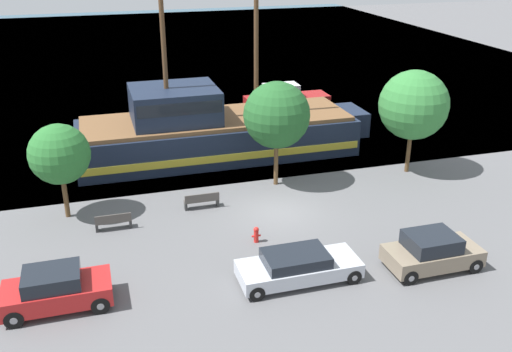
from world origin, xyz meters
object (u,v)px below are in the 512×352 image
object	(u,v)px
parked_car_curb_rear	(432,252)
bench_promenade_east	(202,200)
parked_car_curb_mid	(298,266)
fire_hydrant	(256,234)
bench_promenade_west	(113,221)
moored_boat_dockside	(286,99)
pirate_ship	(212,131)
parked_car_curb_front	(56,290)

from	to	relation	value
parked_car_curb_rear	bench_promenade_east	bearing A→B (deg)	134.45
parked_car_curb_mid	fire_hydrant	bearing A→B (deg)	102.02
fire_hydrant	bench_promenade_east	bearing A→B (deg)	112.25
bench_promenade_west	moored_boat_dockside	bearing A→B (deg)	49.46
parked_car_curb_rear	bench_promenade_west	bearing A→B (deg)	150.24
pirate_ship	parked_car_curb_front	distance (m)	16.78
moored_boat_dockside	bench_promenade_west	distance (m)	22.43
bench_promenade_east	bench_promenade_west	bearing A→B (deg)	-166.56
moored_boat_dockside	parked_car_curb_mid	size ratio (longest dim) A/B	1.36
moored_boat_dockside	fire_hydrant	xyz separation A→B (m)	(-8.40, -20.10, -0.33)
parked_car_curb_mid	fire_hydrant	world-z (taller)	parked_car_curb_mid
fire_hydrant	moored_boat_dockside	bearing A→B (deg)	67.33
parked_car_curb_rear	fire_hydrant	xyz separation A→B (m)	(-6.45, 4.17, -0.36)
pirate_ship	moored_boat_dockside	size ratio (longest dim) A/B	2.74
pirate_ship	moored_boat_dockside	xyz separation A→B (m)	(7.88, 8.64, -0.89)
parked_car_curb_front	fire_hydrant	xyz separation A→B (m)	(8.58, 2.62, -0.37)
parked_car_curb_front	parked_car_curb_rear	world-z (taller)	parked_car_curb_front
pirate_ship	parked_car_curb_rear	bearing A→B (deg)	-69.22
moored_boat_dockside	bench_promenade_east	distance (m)	18.89
fire_hydrant	pirate_ship	bearing A→B (deg)	87.40
parked_car_curb_mid	fire_hydrant	distance (m)	3.55
pirate_ship	bench_promenade_west	bearing A→B (deg)	-128.56
bench_promenade_east	pirate_ship	bearing A→B (deg)	73.24
bench_promenade_east	parked_car_curb_front	bearing A→B (deg)	-135.63
bench_promenade_east	bench_promenade_west	xyz separation A→B (m)	(-4.49, -1.07, -0.00)
moored_boat_dockside	parked_car_curb_rear	xyz separation A→B (m)	(-1.95, -24.26, 0.03)
moored_boat_dockside	bench_promenade_west	size ratio (longest dim) A/B	3.98
pirate_ship	parked_car_curb_rear	distance (m)	16.73
pirate_ship	bench_promenade_east	xyz separation A→B (m)	(-2.21, -7.33, -1.19)
parked_car_curb_front	parked_car_curb_rear	bearing A→B (deg)	-5.88
pirate_ship	moored_boat_dockside	distance (m)	11.73
parked_car_curb_front	fire_hydrant	distance (m)	8.98
bench_promenade_east	bench_promenade_west	world-z (taller)	same
parked_car_curb_rear	bench_promenade_east	size ratio (longest dim) A/B	2.21
parked_car_curb_front	bench_promenade_east	size ratio (longest dim) A/B	2.23
parked_car_curb_mid	parked_car_curb_rear	bearing A→B (deg)	-6.98
fire_hydrant	bench_promenade_east	distance (m)	4.46
pirate_ship	fire_hydrant	distance (m)	11.53
bench_promenade_east	bench_promenade_west	distance (m)	4.62
pirate_ship	bench_promenade_east	bearing A→B (deg)	-106.76
fire_hydrant	bench_promenade_west	world-z (taller)	bench_promenade_west
moored_boat_dockside	bench_promenade_east	bearing A→B (deg)	-122.27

